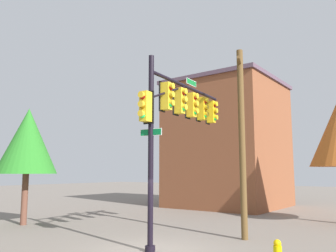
{
  "coord_description": "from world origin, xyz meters",
  "views": [
    {
      "loc": [
        -9.66,
        -8.01,
        2.78
      ],
      "look_at": [
        1.16,
        0.09,
        4.57
      ],
      "focal_mm": 36.84,
      "sensor_mm": 36.0,
      "label": 1
    }
  ],
  "objects_px": {
    "signal_pole_assembly": "(180,112)",
    "brick_building": "(228,144)",
    "utility_pole": "(242,138)",
    "tree_far": "(28,141)"
  },
  "relations": [
    {
      "from": "utility_pole",
      "to": "brick_building",
      "type": "distance_m",
      "value": 13.73
    },
    {
      "from": "tree_far",
      "to": "utility_pole",
      "type": "bearing_deg",
      "value": -73.34
    },
    {
      "from": "brick_building",
      "to": "utility_pole",
      "type": "bearing_deg",
      "value": -150.61
    },
    {
      "from": "tree_far",
      "to": "signal_pole_assembly",
      "type": "bearing_deg",
      "value": -80.92
    },
    {
      "from": "tree_far",
      "to": "brick_building",
      "type": "relative_size",
      "value": 0.62
    },
    {
      "from": "brick_building",
      "to": "signal_pole_assembly",
      "type": "bearing_deg",
      "value": -160.86
    },
    {
      "from": "utility_pole",
      "to": "brick_building",
      "type": "height_order",
      "value": "brick_building"
    },
    {
      "from": "signal_pole_assembly",
      "to": "utility_pole",
      "type": "distance_m",
      "value": 2.89
    },
    {
      "from": "utility_pole",
      "to": "tree_far",
      "type": "relative_size",
      "value": 1.3
    },
    {
      "from": "signal_pole_assembly",
      "to": "brick_building",
      "type": "xyz_separation_m",
      "value": [
        13.79,
        4.78,
        -0.22
      ]
    }
  ]
}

